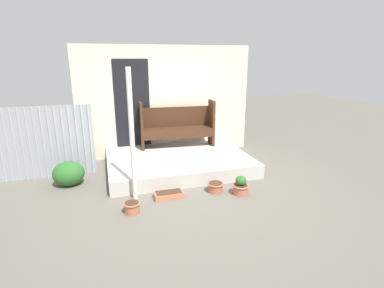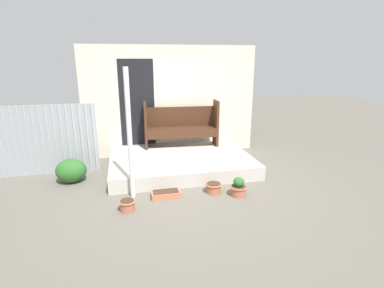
# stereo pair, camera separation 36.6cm
# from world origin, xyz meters

# --- Properties ---
(ground_plane) EXTENTS (24.00, 24.00, 0.00)m
(ground_plane) POSITION_xyz_m (0.00, 0.00, 0.00)
(ground_plane) COLOR #666056
(porch_slab) EXTENTS (2.96, 2.13, 0.28)m
(porch_slab) POSITION_xyz_m (0.06, 1.07, 0.14)
(porch_slab) COLOR beige
(porch_slab) RESTS_ON ground_plane
(house_wall) EXTENTS (4.16, 0.08, 2.60)m
(house_wall) POSITION_xyz_m (0.02, 2.16, 1.30)
(house_wall) COLOR beige
(house_wall) RESTS_ON ground_plane
(fence_corrugated) EXTENTS (2.24, 0.05, 1.43)m
(fence_corrugated) POSITION_xyz_m (-2.76, 1.33, 0.72)
(fence_corrugated) COLOR #9EA3A8
(fence_corrugated) RESTS_ON ground_plane
(support_post) EXTENTS (0.08, 0.08, 2.18)m
(support_post) POSITION_xyz_m (-1.00, -0.14, 1.09)
(support_post) COLOR white
(support_post) RESTS_ON ground_plane
(bench) EXTENTS (1.74, 0.51, 1.07)m
(bench) POSITION_xyz_m (0.22, 1.80, 0.82)
(bench) COLOR #422616
(bench) RESTS_ON porch_slab
(flower_pot_left) EXTENTS (0.27, 0.27, 0.17)m
(flower_pot_left) POSITION_xyz_m (-1.11, -0.61, 0.10)
(flower_pot_left) COLOR #B76647
(flower_pot_left) RESTS_ON ground_plane
(flower_pot_middle) EXTENTS (0.30, 0.30, 0.17)m
(flower_pot_middle) POSITION_xyz_m (0.40, -0.28, 0.10)
(flower_pot_middle) COLOR #B76647
(flower_pot_middle) RESTS_ON ground_plane
(flower_pot_right) EXTENTS (0.29, 0.29, 0.34)m
(flower_pot_right) POSITION_xyz_m (0.79, -0.50, 0.15)
(flower_pot_right) COLOR #B76647
(flower_pot_right) RESTS_ON ground_plane
(planter_box_rect) EXTENTS (0.50, 0.23, 0.11)m
(planter_box_rect) POSITION_xyz_m (-0.45, -0.27, 0.05)
(planter_box_rect) COLOR #C67251
(planter_box_rect) RESTS_ON ground_plane
(shrub_by_fence) EXTENTS (0.57, 0.51, 0.46)m
(shrub_by_fence) POSITION_xyz_m (-2.13, 0.80, 0.23)
(shrub_by_fence) COLOR #2D6628
(shrub_by_fence) RESTS_ON ground_plane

